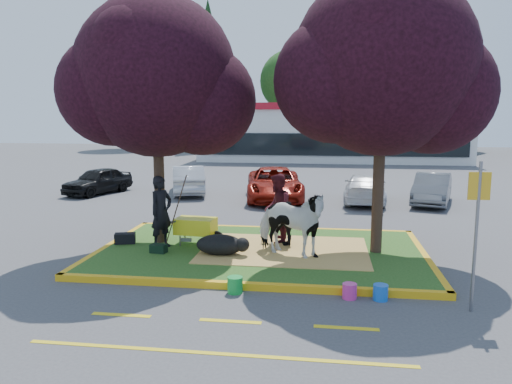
# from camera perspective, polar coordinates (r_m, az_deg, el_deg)

# --- Properties ---
(ground) EXTENTS (90.00, 90.00, 0.00)m
(ground) POSITION_cam_1_polar(r_m,az_deg,el_deg) (12.93, 0.58, -7.20)
(ground) COLOR #424244
(ground) RESTS_ON ground
(median_island) EXTENTS (8.00, 5.00, 0.15)m
(median_island) POSITION_cam_1_polar(r_m,az_deg,el_deg) (12.91, 0.58, -6.88)
(median_island) COLOR #235119
(median_island) RESTS_ON ground
(curb_near) EXTENTS (8.30, 0.16, 0.15)m
(curb_near) POSITION_cam_1_polar(r_m,az_deg,el_deg) (10.47, -1.26, -10.69)
(curb_near) COLOR #F2B014
(curb_near) RESTS_ON ground
(curb_far) EXTENTS (8.30, 0.16, 0.15)m
(curb_far) POSITION_cam_1_polar(r_m,az_deg,el_deg) (15.39, 1.82, -4.28)
(curb_far) COLOR #F2B014
(curb_far) RESTS_ON ground
(curb_left) EXTENTS (0.16, 5.30, 0.15)m
(curb_left) POSITION_cam_1_polar(r_m,az_deg,el_deg) (14.01, -16.30, -5.98)
(curb_left) COLOR #F2B014
(curb_left) RESTS_ON ground
(curb_right) EXTENTS (0.16, 5.30, 0.15)m
(curb_right) POSITION_cam_1_polar(r_m,az_deg,el_deg) (13.05, 18.79, -7.19)
(curb_right) COLOR #F2B014
(curb_right) RESTS_ON ground
(straw_bedding) EXTENTS (4.20, 3.00, 0.01)m
(straw_bedding) POSITION_cam_1_polar(r_m,az_deg,el_deg) (12.83, 3.26, -6.63)
(straw_bedding) COLOR #E9B960
(straw_bedding) RESTS_ON median_island
(tree_purple_left) EXTENTS (5.06, 4.20, 6.51)m
(tree_purple_left) POSITION_cam_1_polar(r_m,az_deg,el_deg) (13.45, -11.27, 12.04)
(tree_purple_left) COLOR black
(tree_purple_left) RESTS_ON median_island
(tree_purple_right) EXTENTS (5.30, 4.40, 6.82)m
(tree_purple_right) POSITION_cam_1_polar(r_m,az_deg,el_deg) (12.61, 14.37, 13.07)
(tree_purple_right) COLOR black
(tree_purple_right) RESTS_ON median_island
(fire_lane_stripe_a) EXTENTS (1.10, 0.12, 0.01)m
(fire_lane_stripe_a) POSITION_cam_1_polar(r_m,az_deg,el_deg) (9.57, -15.13, -13.41)
(fire_lane_stripe_a) COLOR yellow
(fire_lane_stripe_a) RESTS_ON ground
(fire_lane_stripe_b) EXTENTS (1.10, 0.12, 0.01)m
(fire_lane_stripe_b) POSITION_cam_1_polar(r_m,az_deg,el_deg) (9.02, -2.95, -14.53)
(fire_lane_stripe_b) COLOR yellow
(fire_lane_stripe_b) RESTS_ON ground
(fire_lane_stripe_c) EXTENTS (1.10, 0.12, 0.01)m
(fire_lane_stripe_c) POSITION_cam_1_polar(r_m,az_deg,el_deg) (8.89, 10.28, -15.04)
(fire_lane_stripe_c) COLOR yellow
(fire_lane_stripe_c) RESTS_ON ground
(fire_lane_long) EXTENTS (6.00, 0.10, 0.01)m
(fire_lane_long) POSITION_cam_1_polar(r_m,az_deg,el_deg) (7.95, -4.66, -17.92)
(fire_lane_long) COLOR yellow
(fire_lane_long) RESTS_ON ground
(retail_building) EXTENTS (20.40, 8.40, 4.40)m
(retail_building) POSITION_cam_1_polar(r_m,az_deg,el_deg) (40.33, 8.58, 6.92)
(retail_building) COLOR silver
(retail_building) RESTS_ON ground
(treeline) EXTENTS (46.58, 7.80, 14.63)m
(treeline) POSITION_cam_1_polar(r_m,az_deg,el_deg) (50.10, 7.72, 13.59)
(treeline) COLOR black
(treeline) RESTS_ON ground
(cow) EXTENTS (2.14, 1.61, 1.65)m
(cow) POSITION_cam_1_polar(r_m,az_deg,el_deg) (12.08, 3.92, -3.61)
(cow) COLOR white
(cow) RESTS_ON median_island
(calf) EXTENTS (1.31, 0.95, 0.51)m
(calf) POSITION_cam_1_polar(r_m,az_deg,el_deg) (12.36, -4.16, -6.03)
(calf) COLOR black
(calf) RESTS_ON median_island
(handler) EXTENTS (0.73, 0.81, 1.87)m
(handler) POSITION_cam_1_polar(r_m,az_deg,el_deg) (13.10, -10.78, -2.26)
(handler) COLOR black
(handler) RESTS_ON median_island
(visitor_a) EXTENTS (0.73, 0.92, 1.86)m
(visitor_a) POSITION_cam_1_polar(r_m,az_deg,el_deg) (13.42, 2.44, -1.87)
(visitor_a) COLOR #46141C
(visitor_a) RESTS_ON median_island
(visitor_b) EXTENTS (0.41, 0.73, 1.17)m
(visitor_b) POSITION_cam_1_polar(r_m,az_deg,el_deg) (13.18, 3.68, -3.59)
(visitor_b) COLOR black
(visitor_b) RESTS_ON median_island
(wheelbarrow) EXTENTS (1.88, 0.73, 0.71)m
(wheelbarrow) POSITION_cam_1_polar(r_m,az_deg,el_deg) (13.36, -6.86, -3.91)
(wheelbarrow) COLOR black
(wheelbarrow) RESTS_ON median_island
(gear_bag_dark) EXTENTS (0.60, 0.43, 0.27)m
(gear_bag_dark) POSITION_cam_1_polar(r_m,az_deg,el_deg) (13.89, -14.74, -5.13)
(gear_bag_dark) COLOR black
(gear_bag_dark) RESTS_ON median_island
(gear_bag_green) EXTENTS (0.43, 0.31, 0.21)m
(gear_bag_green) POSITION_cam_1_polar(r_m,az_deg,el_deg) (12.80, -11.08, -6.35)
(gear_bag_green) COLOR black
(gear_bag_green) RESTS_ON median_island
(sign_post) EXTENTS (0.39, 0.06, 2.77)m
(sign_post) POSITION_cam_1_polar(r_m,az_deg,el_deg) (9.76, 23.95, -2.83)
(sign_post) COLOR slate
(sign_post) RESTS_ON ground
(bucket_green) EXTENTS (0.41, 0.41, 0.33)m
(bucket_green) POSITION_cam_1_polar(r_m,az_deg,el_deg) (10.27, -2.41, -10.56)
(bucket_green) COLOR green
(bucket_green) RESTS_ON ground
(bucket_pink) EXTENTS (0.30, 0.30, 0.30)m
(bucket_pink) POSITION_cam_1_polar(r_m,az_deg,el_deg) (10.13, 10.65, -11.07)
(bucket_pink) COLOR #DF3196
(bucket_pink) RESTS_ON ground
(bucket_blue) EXTENTS (0.38, 0.38, 0.31)m
(bucket_blue) POSITION_cam_1_polar(r_m,az_deg,el_deg) (10.18, 14.05, -11.07)
(bucket_blue) COLOR blue
(bucket_blue) RESTS_ON ground
(car_black) EXTENTS (2.44, 3.76, 1.19)m
(car_black) POSITION_cam_1_polar(r_m,az_deg,el_deg) (23.69, -17.63, 1.24)
(car_black) COLOR black
(car_black) RESTS_ON ground
(car_silver) EXTENTS (2.45, 4.11, 1.28)m
(car_silver) POSITION_cam_1_polar(r_m,az_deg,el_deg) (22.80, -7.76, 1.41)
(car_silver) COLOR #AFB4B8
(car_silver) RESTS_ON ground
(car_red) EXTENTS (2.91, 5.15, 1.36)m
(car_red) POSITION_cam_1_polar(r_m,az_deg,el_deg) (20.98, 2.12, 0.94)
(car_red) COLOR maroon
(car_red) RESTS_ON ground
(car_white) EXTENTS (1.94, 4.18, 1.18)m
(car_white) POSITION_cam_1_polar(r_m,az_deg,el_deg) (20.81, 12.34, 0.43)
(car_white) COLOR silver
(car_white) RESTS_ON ground
(car_grey) EXTENTS (2.27, 3.95, 1.23)m
(car_grey) POSITION_cam_1_polar(r_m,az_deg,el_deg) (21.22, 19.48, 0.35)
(car_grey) COLOR slate
(car_grey) RESTS_ON ground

